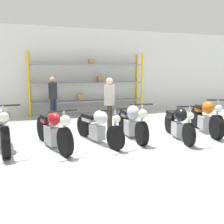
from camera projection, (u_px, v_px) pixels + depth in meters
name	position (u px, v px, depth m)	size (l,w,h in m)	color
ground_plane	(117.00, 141.00, 6.46)	(30.00, 30.00, 0.00)	#B2B7B7
back_wall	(80.00, 71.00, 10.74)	(30.00, 0.08, 3.60)	white
shelving_rack	(87.00, 83.00, 10.55)	(4.83, 0.63, 2.55)	yellow
motorcycle_grey	(3.00, 128.00, 5.75)	(0.68, 2.15, 1.11)	black
motorcycle_red	(53.00, 130.00, 5.84)	(0.82, 2.05, 0.98)	black
motorcycle_white	(98.00, 126.00, 6.28)	(0.90, 2.02, 0.95)	black
motorcycle_silver	(132.00, 122.00, 6.75)	(0.57, 2.11, 1.01)	black
motorcycle_black	(178.00, 122.00, 6.63)	(0.68, 1.90, 0.97)	black
motorcycle_orange	(206.00, 117.00, 7.29)	(0.84, 2.07, 1.06)	black
person_browsing	(110.00, 100.00, 7.53)	(0.37, 0.37, 1.59)	#38332D
person_near_rack	(53.00, 95.00, 9.28)	(0.45, 0.45, 1.59)	#1E2338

